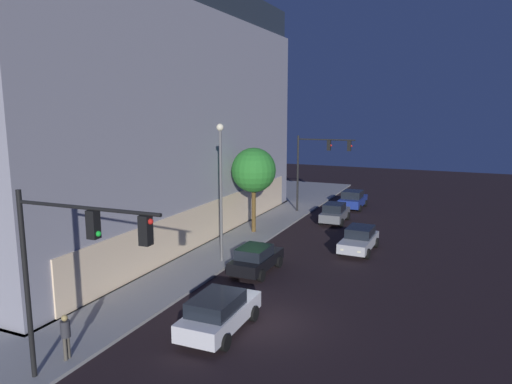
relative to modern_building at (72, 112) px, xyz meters
name	(u,v)px	position (x,y,z in m)	size (l,w,h in m)	color
ground_plane	(267,323)	(-10.63, -21.26, -9.29)	(120.00, 120.00, 0.00)	black
modern_building	(72,112)	(0.00, 0.00, 0.00)	(32.35, 25.43, 18.71)	#4C4C51
traffic_light_near_corner	(70,252)	(-18.00, -17.44, -4.34)	(0.41, 5.58, 6.69)	black
traffic_light_far_corner	(318,158)	(11.90, -16.93, -4.11)	(0.50, 5.22, 6.99)	black
street_lamp_sidewalk	(221,177)	(-3.99, -15.47, -3.86)	(0.44, 0.44, 8.48)	#5E5E5E
sidewalk_tree	(254,170)	(3.31, -14.41, -4.38)	(3.39, 3.39, 6.49)	brown
pedestrian_waiting	(66,333)	(-16.73, -15.60, -8.08)	(0.36, 0.36, 1.77)	#4C473D
car_white	(219,312)	(-12.20, -19.67, -8.40)	(4.69, 2.21, 1.72)	silver
car_black	(256,259)	(-4.71, -18.11, -8.45)	(4.30, 2.09, 1.61)	black
car_silver	(359,239)	(1.98, -22.80, -8.46)	(4.59, 2.16, 1.61)	#B7BABF
car_grey	(335,213)	(9.25, -19.27, -8.43)	(4.26, 2.04, 1.69)	slate
car_blue	(353,199)	(15.75, -19.41, -8.41)	(4.40, 2.22, 1.76)	navy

